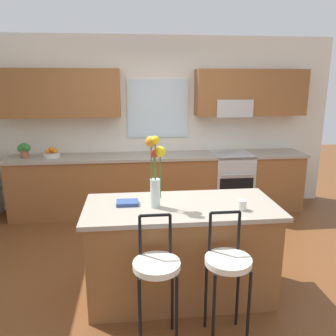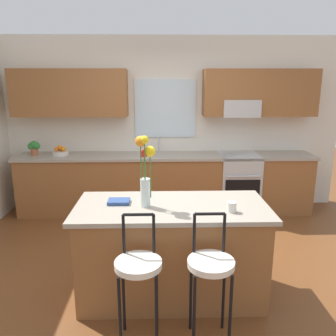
{
  "view_description": "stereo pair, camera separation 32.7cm",
  "coord_description": "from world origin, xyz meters",
  "px_view_note": "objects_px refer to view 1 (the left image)",
  "views": [
    {
      "loc": [
        -0.43,
        -3.44,
        2.02
      ],
      "look_at": [
        0.01,
        0.55,
        1.0
      ],
      "focal_mm": 36.54,
      "sensor_mm": 36.0,
      "label": 1
    },
    {
      "loc": [
        -0.1,
        -3.46,
        2.02
      ],
      "look_at": [
        0.01,
        0.55,
        1.0
      ],
      "focal_mm": 36.54,
      "sensor_mm": 36.0,
      "label": 2
    }
  ],
  "objects_px": {
    "cookbook": "(127,203)",
    "potted_plant_small": "(24,149)",
    "bar_stool_near": "(157,271)",
    "fruit_bowl_oranges": "(52,154)",
    "flower_vase": "(155,169)",
    "oven_range": "(231,182)",
    "kitchen_island": "(181,250)",
    "mug_ceramic": "(242,205)",
    "bar_stool_middle": "(228,266)"
  },
  "relations": [
    {
      "from": "bar_stool_middle",
      "to": "kitchen_island",
      "type": "bearing_deg",
      "value": 113.85
    },
    {
      "from": "potted_plant_small",
      "to": "bar_stool_near",
      "type": "bearing_deg",
      "value": -58.46
    },
    {
      "from": "bar_stool_middle",
      "to": "cookbook",
      "type": "height_order",
      "value": "bar_stool_middle"
    },
    {
      "from": "cookbook",
      "to": "potted_plant_small",
      "type": "relative_size",
      "value": 0.89
    },
    {
      "from": "bar_stool_near",
      "to": "flower_vase",
      "type": "height_order",
      "value": "flower_vase"
    },
    {
      "from": "oven_range",
      "to": "kitchen_island",
      "type": "distance_m",
      "value": 2.46
    },
    {
      "from": "oven_range",
      "to": "flower_vase",
      "type": "relative_size",
      "value": 1.41
    },
    {
      "from": "oven_range",
      "to": "bar_stool_middle",
      "type": "distance_m",
      "value": 2.94
    },
    {
      "from": "mug_ceramic",
      "to": "cookbook",
      "type": "relative_size",
      "value": 0.45
    },
    {
      "from": "mug_ceramic",
      "to": "cookbook",
      "type": "xyz_separation_m",
      "value": [
        -1.0,
        0.24,
        -0.03
      ]
    },
    {
      "from": "flower_vase",
      "to": "bar_stool_middle",
      "type": "bearing_deg",
      "value": -49.48
    },
    {
      "from": "cookbook",
      "to": "potted_plant_small",
      "type": "xyz_separation_m",
      "value": [
        -1.53,
        2.15,
        0.11
      ]
    },
    {
      "from": "oven_range",
      "to": "bar_stool_near",
      "type": "height_order",
      "value": "bar_stool_near"
    },
    {
      "from": "bar_stool_middle",
      "to": "mug_ceramic",
      "type": "height_order",
      "value": "bar_stool_middle"
    },
    {
      "from": "cookbook",
      "to": "bar_stool_middle",
      "type": "bearing_deg",
      "value": -41.88
    },
    {
      "from": "bar_stool_middle",
      "to": "potted_plant_small",
      "type": "xyz_separation_m",
      "value": [
        -2.29,
        2.84,
        0.41
      ]
    },
    {
      "from": "oven_range",
      "to": "mug_ceramic",
      "type": "xyz_separation_m",
      "value": [
        -0.62,
        -2.37,
        0.51
      ]
    },
    {
      "from": "kitchen_island",
      "to": "bar_stool_middle",
      "type": "xyz_separation_m",
      "value": [
        0.27,
        -0.62,
        0.17
      ]
    },
    {
      "from": "oven_range",
      "to": "bar_stool_near",
      "type": "distance_m",
      "value": 3.15
    },
    {
      "from": "kitchen_island",
      "to": "fruit_bowl_oranges",
      "type": "relative_size",
      "value": 7.37
    },
    {
      "from": "cookbook",
      "to": "potted_plant_small",
      "type": "bearing_deg",
      "value": 125.36
    },
    {
      "from": "bar_stool_near",
      "to": "flower_vase",
      "type": "xyz_separation_m",
      "value": [
        0.04,
        0.6,
        0.64
      ]
    },
    {
      "from": "oven_range",
      "to": "fruit_bowl_oranges",
      "type": "bearing_deg",
      "value": 179.37
    },
    {
      "from": "fruit_bowl_oranges",
      "to": "kitchen_island",
      "type": "bearing_deg",
      "value": -53.77
    },
    {
      "from": "bar_stool_near",
      "to": "bar_stool_middle",
      "type": "bearing_deg",
      "value": 0.0
    },
    {
      "from": "oven_range",
      "to": "kitchen_island",
      "type": "bearing_deg",
      "value": -117.33
    },
    {
      "from": "bar_stool_near",
      "to": "fruit_bowl_oranges",
      "type": "relative_size",
      "value": 4.34
    },
    {
      "from": "oven_range",
      "to": "bar_stool_middle",
      "type": "xyz_separation_m",
      "value": [
        -0.86,
        -2.81,
        0.18
      ]
    },
    {
      "from": "flower_vase",
      "to": "potted_plant_small",
      "type": "height_order",
      "value": "flower_vase"
    },
    {
      "from": "flower_vase",
      "to": "mug_ceramic",
      "type": "distance_m",
      "value": 0.83
    },
    {
      "from": "bar_stool_middle",
      "to": "cookbook",
      "type": "distance_m",
      "value": 1.07
    },
    {
      "from": "cookbook",
      "to": "fruit_bowl_oranges",
      "type": "relative_size",
      "value": 0.83
    },
    {
      "from": "mug_ceramic",
      "to": "bar_stool_near",
      "type": "bearing_deg",
      "value": -150.78
    },
    {
      "from": "bar_stool_near",
      "to": "mug_ceramic",
      "type": "height_order",
      "value": "bar_stool_near"
    },
    {
      "from": "kitchen_island",
      "to": "bar_stool_middle",
      "type": "distance_m",
      "value": 0.7
    },
    {
      "from": "flower_vase",
      "to": "fruit_bowl_oranges",
      "type": "distance_m",
      "value": 2.66
    },
    {
      "from": "bar_stool_near",
      "to": "cookbook",
      "type": "xyz_separation_m",
      "value": [
        -0.22,
        0.69,
        0.3
      ]
    },
    {
      "from": "flower_vase",
      "to": "fruit_bowl_oranges",
      "type": "xyz_separation_m",
      "value": [
        -1.39,
        2.24,
        -0.31
      ]
    },
    {
      "from": "oven_range",
      "to": "potted_plant_small",
      "type": "relative_size",
      "value": 4.11
    },
    {
      "from": "oven_range",
      "to": "cookbook",
      "type": "distance_m",
      "value": 2.71
    },
    {
      "from": "flower_vase",
      "to": "fruit_bowl_oranges",
      "type": "height_order",
      "value": "flower_vase"
    },
    {
      "from": "bar_stool_near",
      "to": "cookbook",
      "type": "height_order",
      "value": "bar_stool_near"
    },
    {
      "from": "kitchen_island",
      "to": "cookbook",
      "type": "bearing_deg",
      "value": 172.57
    },
    {
      "from": "fruit_bowl_oranges",
      "to": "cookbook",
      "type": "bearing_deg",
      "value": -62.22
    },
    {
      "from": "kitchen_island",
      "to": "fruit_bowl_oranges",
      "type": "distance_m",
      "value": 2.8
    },
    {
      "from": "bar_stool_near",
      "to": "potted_plant_small",
      "type": "xyz_separation_m",
      "value": [
        -1.74,
        2.84,
        0.41
      ]
    },
    {
      "from": "kitchen_island",
      "to": "bar_stool_middle",
      "type": "relative_size",
      "value": 1.7
    },
    {
      "from": "kitchen_island",
      "to": "potted_plant_small",
      "type": "bearing_deg",
      "value": 132.32
    },
    {
      "from": "bar_stool_near",
      "to": "cookbook",
      "type": "bearing_deg",
      "value": 107.42
    },
    {
      "from": "oven_range",
      "to": "bar_stool_near",
      "type": "bearing_deg",
      "value": -116.58
    }
  ]
}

